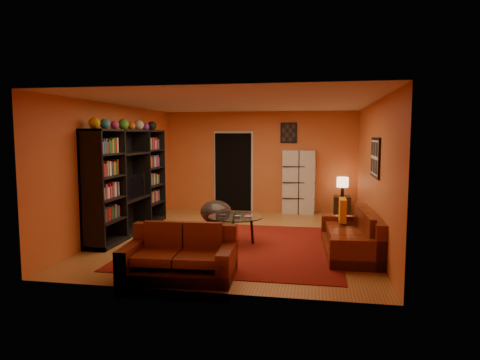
% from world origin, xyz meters
% --- Properties ---
extents(floor, '(6.00, 6.00, 0.00)m').
position_xyz_m(floor, '(0.00, 0.00, 0.00)').
color(floor, '#915E2C').
rests_on(floor, ground).
extents(ceiling, '(6.00, 6.00, 0.00)m').
position_xyz_m(ceiling, '(0.00, 0.00, 2.60)').
color(ceiling, white).
rests_on(ceiling, wall_back).
extents(wall_back, '(6.00, 0.00, 6.00)m').
position_xyz_m(wall_back, '(0.00, 3.00, 1.30)').
color(wall_back, '#CD602D').
rests_on(wall_back, floor).
extents(wall_front, '(6.00, 0.00, 6.00)m').
position_xyz_m(wall_front, '(0.00, -3.00, 1.30)').
color(wall_front, '#CD602D').
rests_on(wall_front, floor).
extents(wall_left, '(0.00, 6.00, 6.00)m').
position_xyz_m(wall_left, '(-2.50, 0.00, 1.30)').
color(wall_left, '#CD602D').
rests_on(wall_left, floor).
extents(wall_right, '(0.00, 6.00, 6.00)m').
position_xyz_m(wall_right, '(2.50, 0.00, 1.30)').
color(wall_right, '#CD602D').
rests_on(wall_right, floor).
extents(rug, '(3.60, 3.60, 0.01)m').
position_xyz_m(rug, '(0.10, -0.70, 0.01)').
color(rug, '#560D09').
rests_on(rug, floor).
extents(doorway, '(0.95, 0.10, 2.04)m').
position_xyz_m(doorway, '(-0.70, 2.96, 1.02)').
color(doorway, black).
rests_on(doorway, floor).
extents(wall_art_right, '(0.03, 1.00, 0.70)m').
position_xyz_m(wall_art_right, '(2.48, -0.30, 1.60)').
color(wall_art_right, black).
rests_on(wall_art_right, wall_right).
extents(wall_art_back, '(0.42, 0.03, 0.52)m').
position_xyz_m(wall_art_back, '(0.75, 2.98, 2.05)').
color(wall_art_back, black).
rests_on(wall_art_back, wall_back).
extents(entertainment_unit, '(0.45, 3.00, 2.10)m').
position_xyz_m(entertainment_unit, '(-2.27, 0.00, 1.05)').
color(entertainment_unit, black).
rests_on(entertainment_unit, floor).
extents(tv, '(0.86, 0.11, 0.50)m').
position_xyz_m(tv, '(-2.23, -0.00, 0.97)').
color(tv, black).
rests_on(tv, entertainment_unit).
extents(sofa, '(0.95, 2.10, 0.85)m').
position_xyz_m(sofa, '(2.13, -0.77, 0.29)').
color(sofa, '#50170A').
rests_on(sofa, rug).
extents(loveseat, '(1.59, 1.02, 0.85)m').
position_xyz_m(loveseat, '(-0.41, -2.42, 0.28)').
color(loveseat, '#50170A').
rests_on(loveseat, rug).
extents(throw_pillow, '(0.12, 0.42, 0.42)m').
position_xyz_m(throw_pillow, '(1.95, -0.20, 0.63)').
color(throw_pillow, orange).
rests_on(throw_pillow, sofa).
extents(coffee_table, '(1.00, 1.00, 0.50)m').
position_xyz_m(coffee_table, '(0.03, -0.50, 0.46)').
color(coffee_table, silver).
rests_on(coffee_table, floor).
extents(storage_cabinet, '(0.83, 0.41, 1.61)m').
position_xyz_m(storage_cabinet, '(1.04, 2.80, 0.80)').
color(storage_cabinet, beige).
rests_on(storage_cabinet, floor).
extents(bowl_chair, '(0.69, 0.69, 0.56)m').
position_xyz_m(bowl_chair, '(-0.70, 0.96, 0.30)').
color(bowl_chair, black).
rests_on(bowl_chair, floor).
extents(side_table, '(0.40, 0.40, 0.50)m').
position_xyz_m(side_table, '(2.10, 2.58, 0.25)').
color(side_table, black).
rests_on(side_table, floor).
extents(table_lamp, '(0.28, 0.28, 0.47)m').
position_xyz_m(table_lamp, '(2.10, 2.58, 0.83)').
color(table_lamp, black).
rests_on(table_lamp, side_table).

